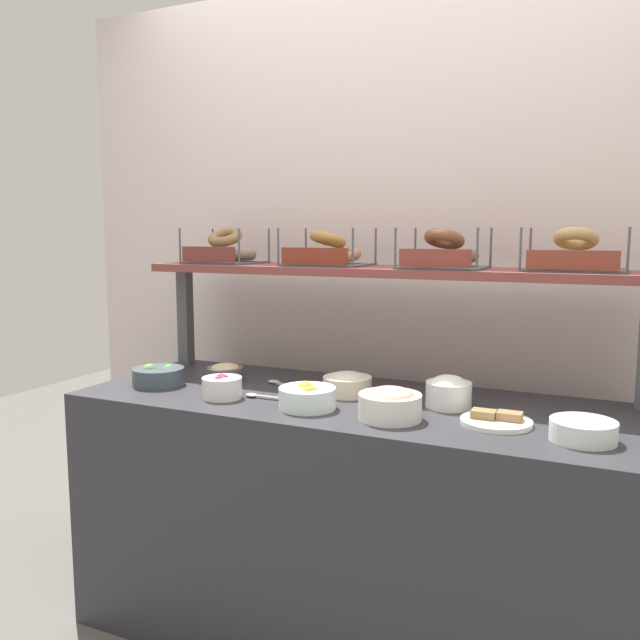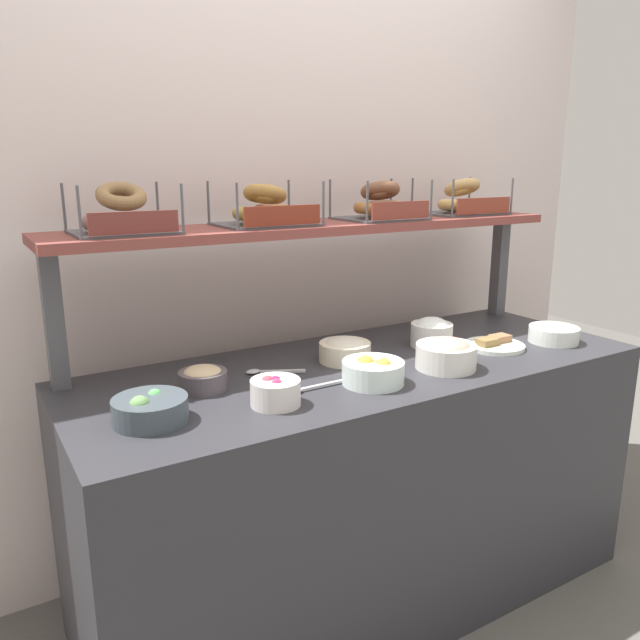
% 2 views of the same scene
% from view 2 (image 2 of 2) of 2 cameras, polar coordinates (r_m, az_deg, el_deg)
% --- Properties ---
extents(ground_plane, '(8.00, 8.00, 0.00)m').
position_cam_2_polar(ground_plane, '(2.40, 3.81, -23.67)').
color(ground_plane, '#595651').
extents(back_wall, '(3.07, 0.06, 2.40)m').
position_cam_2_polar(back_wall, '(2.38, -3.36, 7.58)').
color(back_wall, beige).
rests_on(back_wall, ground_plane).
extents(deli_counter, '(1.87, 0.70, 0.85)m').
position_cam_2_polar(deli_counter, '(2.17, 4.00, -14.76)').
color(deli_counter, '#2D2D33').
rests_on(deli_counter, ground_plane).
extents(shelf_riser_left, '(0.05, 0.05, 0.40)m').
position_cam_2_polar(shelf_riser_left, '(1.88, -23.32, -0.02)').
color(shelf_riser_left, '#4C4C51').
rests_on(shelf_riser_left, deli_counter).
extents(shelf_riser_right, '(0.05, 0.05, 0.40)m').
position_cam_2_polar(shelf_riser_right, '(2.72, 16.19, 4.67)').
color(shelf_riser_right, '#4C4C51').
rests_on(shelf_riser_right, deli_counter).
extents(upper_shelf, '(1.83, 0.32, 0.03)m').
position_cam_2_polar(upper_shelf, '(2.13, 0.17, 8.59)').
color(upper_shelf, brown).
rests_on(upper_shelf, shelf_riser_left).
extents(bowl_hummus, '(0.14, 0.14, 0.07)m').
position_cam_2_polar(bowl_hummus, '(1.79, -10.75, -5.29)').
color(bowl_hummus, '#52494E').
rests_on(bowl_hummus, deli_counter).
extents(bowl_fruit_salad, '(0.18, 0.18, 0.08)m').
position_cam_2_polar(bowl_fruit_salad, '(1.81, 4.92, -4.73)').
color(bowl_fruit_salad, white).
rests_on(bowl_fruit_salad, deli_counter).
extents(bowl_potato_salad, '(0.17, 0.17, 0.08)m').
position_cam_2_polar(bowl_potato_salad, '(2.01, 2.31, -2.73)').
color(bowl_potato_salad, beige).
rests_on(bowl_potato_salad, deli_counter).
extents(bowl_cream_cheese, '(0.15, 0.15, 0.10)m').
position_cam_2_polar(bowl_cream_cheese, '(2.20, 10.25, -1.10)').
color(bowl_cream_cheese, white).
rests_on(bowl_cream_cheese, deli_counter).
extents(bowl_scallion_spread, '(0.17, 0.17, 0.07)m').
position_cam_2_polar(bowl_scallion_spread, '(2.37, 20.74, -1.08)').
color(bowl_scallion_spread, white).
rests_on(bowl_scallion_spread, deli_counter).
extents(bowl_veggie_mix, '(0.19, 0.19, 0.08)m').
position_cam_2_polar(bowl_veggie_mix, '(1.60, -15.44, -7.93)').
color(bowl_veggie_mix, '#404B53').
rests_on(bowl_veggie_mix, deli_counter).
extents(bowl_lox_spread, '(0.19, 0.19, 0.10)m').
position_cam_2_polar(bowl_lox_spread, '(1.97, 11.54, -3.04)').
color(bowl_lox_spread, white).
rests_on(bowl_lox_spread, deli_counter).
extents(bowl_beet_salad, '(0.13, 0.13, 0.08)m').
position_cam_2_polar(bowl_beet_salad, '(1.65, -4.15, -6.58)').
color(bowl_beet_salad, white).
rests_on(bowl_beet_salad, deli_counter).
extents(serving_plate_white, '(0.21, 0.21, 0.04)m').
position_cam_2_polar(serving_plate_white, '(2.24, 15.76, -2.20)').
color(serving_plate_white, white).
rests_on(serving_plate_white, deli_counter).
extents(serving_spoon_near_plate, '(0.18, 0.03, 0.01)m').
position_cam_2_polar(serving_spoon_near_plate, '(1.76, -1.17, -6.30)').
color(serving_spoon_near_plate, '#B7B7BC').
rests_on(serving_spoon_near_plate, deli_counter).
extents(serving_spoon_by_edge, '(0.17, 0.09, 0.01)m').
position_cam_2_polar(serving_spoon_by_edge, '(1.90, -4.97, -4.75)').
color(serving_spoon_by_edge, '#B7B7BC').
rests_on(serving_spoon_by_edge, deli_counter).
extents(bagel_basket_poppy, '(0.28, 0.26, 0.15)m').
position_cam_2_polar(bagel_basket_poppy, '(1.86, -17.75, 9.05)').
color(bagel_basket_poppy, '#4C4C51').
rests_on(bagel_basket_poppy, upper_shelf).
extents(bagel_basket_everything, '(0.31, 0.25, 0.14)m').
position_cam_2_polar(bagel_basket_everything, '(2.02, -5.06, 10.01)').
color(bagel_basket_everything, '#4C4C51').
rests_on(bagel_basket_everything, upper_shelf).
extents(bagel_basket_cinnamon_raisin, '(0.29, 0.26, 0.14)m').
position_cam_2_polar(bagel_basket_cinnamon_raisin, '(2.24, 5.55, 10.43)').
color(bagel_basket_cinnamon_raisin, '#4C4C51').
rests_on(bagel_basket_cinnamon_raisin, upper_shelf).
extents(bagel_basket_sesame, '(0.32, 0.24, 0.15)m').
position_cam_2_polar(bagel_basket_sesame, '(2.54, 12.91, 10.53)').
color(bagel_basket_sesame, '#4C4C51').
rests_on(bagel_basket_sesame, upper_shelf).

